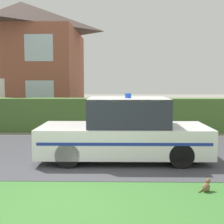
# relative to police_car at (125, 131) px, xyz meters

# --- Properties ---
(ground_plane) EXTENTS (80.00, 80.00, 0.00)m
(ground_plane) POSITION_rel_police_car_xyz_m (-1.12, -2.85, -0.73)
(ground_plane) COLOR gray
(road_strip) EXTENTS (28.00, 5.13, 0.01)m
(road_strip) POSITION_rel_police_car_xyz_m (-1.12, 0.80, -0.72)
(road_strip) COLOR #424247
(road_strip) RESTS_ON ground
(lawn_verge) EXTENTS (28.00, 2.36, 0.01)m
(lawn_verge) POSITION_rel_police_car_xyz_m (-1.12, -2.95, -0.73)
(lawn_verge) COLOR #3D7533
(lawn_verge) RESTS_ON ground
(garden_hedge) EXTENTS (15.29, 0.83, 1.31)m
(garden_hedge) POSITION_rel_police_car_xyz_m (-0.03, 4.48, -0.07)
(garden_hedge) COLOR #4C7233
(garden_hedge) RESTS_ON ground
(police_car) EXTENTS (4.20, 1.78, 1.68)m
(police_car) POSITION_rel_police_car_xyz_m (0.00, 0.00, 0.00)
(police_car) COLOR black
(police_car) RESTS_ON road_strip
(cat) EXTENTS (0.26, 0.23, 0.24)m
(cat) POSITION_rel_police_car_xyz_m (1.44, -2.25, -0.63)
(cat) COLOR brown
(cat) RESTS_ON ground
(house_left) EXTENTS (6.89, 6.78, 6.56)m
(house_left) POSITION_rel_police_car_xyz_m (-5.84, 10.73, 2.61)
(house_left) COLOR #93513D
(house_left) RESTS_ON ground
(wheelie_bin) EXTENTS (0.73, 0.74, 1.04)m
(wheelie_bin) POSITION_rel_police_car_xyz_m (4.22, 5.12, -0.20)
(wheelie_bin) COLOR #23662D
(wheelie_bin) RESTS_ON ground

